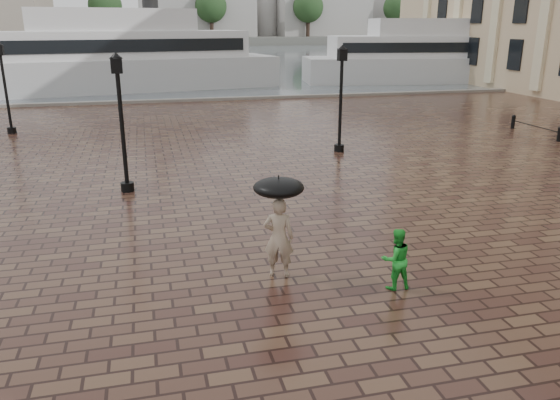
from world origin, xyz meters
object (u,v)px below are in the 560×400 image
(adult_pedestrian, at_px, (279,238))
(child_pedestrian, at_px, (396,259))
(ferry_far, at_px, (432,56))
(street_lamps, at_px, (150,100))
(ferry_near, at_px, (115,57))

(adult_pedestrian, bearing_deg, child_pedestrian, 171.03)
(child_pedestrian, distance_m, ferry_far, 45.09)
(street_lamps, relative_size, ferry_near, 0.55)
(adult_pedestrian, height_order, ferry_near, ferry_near)
(adult_pedestrian, relative_size, ferry_near, 0.07)
(street_lamps, bearing_deg, adult_pedestrian, -79.33)
(street_lamps, bearing_deg, ferry_near, 95.43)
(street_lamps, height_order, ferry_far, ferry_far)
(ferry_far, bearing_deg, child_pedestrian, -111.15)
(ferry_near, bearing_deg, child_pedestrian, -90.07)
(ferry_near, xyz_separation_m, ferry_far, (29.25, 0.04, -0.29))
(adult_pedestrian, xyz_separation_m, ferry_far, (24.43, 38.04, 1.48))
(street_lamps, bearing_deg, child_pedestrian, -71.55)
(ferry_near, bearing_deg, ferry_far, -10.22)
(adult_pedestrian, height_order, child_pedestrian, adult_pedestrian)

